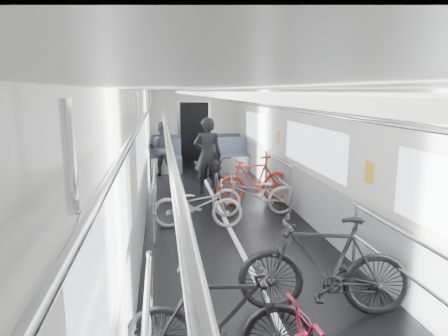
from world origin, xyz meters
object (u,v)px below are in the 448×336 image
Objects in this scene: bike_left_mid at (220,320)px; bike_right_mid at (255,194)px; bike_right_far at (254,180)px; person_standing at (208,156)px; bike_right_near at (324,265)px; person_seated at (163,148)px; bike_aisle at (216,174)px; bike_left_far at (198,205)px.

bike_right_mid is at bearing -9.85° from bike_left_mid.
bike_left_mid is 0.95× the size of bike_right_far.
bike_right_mid is at bearing 122.44° from person_standing.
bike_left_mid is 0.98× the size of bike_right_mid.
bike_right_near is 1.20× the size of person_seated.
bike_right_near reaches higher than bike_aisle.
person_seated is (-1.03, 2.26, -0.13)m from person_standing.
bike_right_far reaches higher than bike_left_far.
bike_aisle is (0.65, 2.30, 0.06)m from bike_left_far.
bike_left_far is 3.17m from bike_right_near.
bike_right_near is at bearing -151.09° from bike_left_far.
bike_left_mid reaches higher than bike_aisle.
bike_right_near is at bearing -79.12° from bike_aisle.
bike_right_far is 3.85m from person_seated.
bike_left_far is at bearing -99.48° from bike_aisle.
person_standing reaches higher than bike_aisle.
bike_left_far is 0.88× the size of person_standing.
bike_right_far reaches higher than bike_right_mid.
bike_right_near reaches higher than bike_left_far.
person_seated reaches higher than bike_aisle.
bike_aisle is (0.81, 6.02, -0.01)m from bike_left_mid.
bike_right_mid is 1.08× the size of person_seated.
bike_left_far is at bearing -146.20° from bike_right_near.
person_standing is at bearing 129.65° from person_seated.
bike_right_mid is (1.31, 4.22, -0.05)m from bike_left_mid.
bike_right_near is 3.48m from bike_right_mid.
bike_right_near is at bearing -51.64° from bike_left_mid.
person_standing is (-0.86, 1.08, 0.38)m from bike_right_far.
person_standing reaches higher than person_seated.
person_seated reaches higher than bike_left_mid.
person_standing reaches higher than bike_right_far.
bike_aisle is 1.19× the size of person_seated.
bike_aisle is 2.67m from person_seated.
bike_right_far is at bearing -169.35° from bike_right_near.
bike_left_far is 1.03× the size of person_seated.
bike_right_mid is at bearing -22.63° from bike_right_far.
bike_left_far is 0.96× the size of bike_right_mid.
bike_left_far is at bearing -55.48° from bike_right_far.
bike_right_near is 5.43m from person_standing.
bike_right_far is at bearing 134.67° from person_seated.
person_standing is at bearing 157.58° from bike_aisle.
bike_left_far is 2.39m from bike_aisle.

